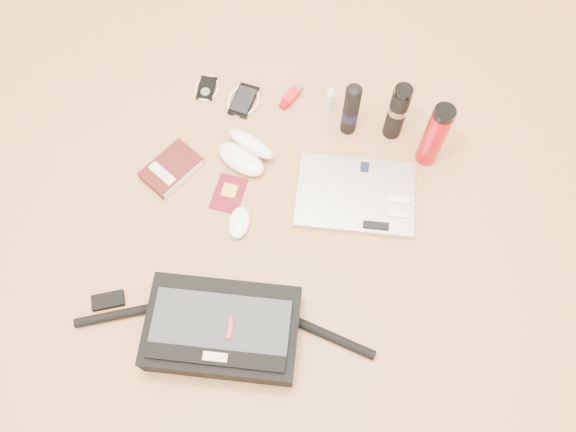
{
  "coord_description": "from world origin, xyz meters",
  "views": [
    {
      "loc": [
        0.26,
        -0.58,
        1.56
      ],
      "look_at": [
        0.03,
        0.06,
        0.06
      ],
      "focal_mm": 35.0,
      "sensor_mm": 36.0,
      "label": 1
    }
  ],
  "objects": [
    {
      "name": "passport",
      "position": [
        -0.18,
        0.09,
        0.0
      ],
      "size": [
        0.1,
        0.13,
        0.01
      ],
      "rotation": [
        0.0,
        0.0,
        0.07
      ],
      "color": "#540B14",
      "rests_on": "ground"
    },
    {
      "name": "sunglasses_case",
      "position": [
        -0.17,
        0.23,
        0.03
      ],
      "size": [
        0.2,
        0.18,
        0.1
      ],
      "rotation": [
        0.0,
        0.0,
        -0.3
      ],
      "color": "white",
      "rests_on": "ground"
    },
    {
      "name": "thermos_black",
      "position": [
        0.24,
        0.48,
        0.11
      ],
      "size": [
        0.06,
        0.06,
        0.23
      ],
      "rotation": [
        0.0,
        0.0,
        0.01
      ],
      "color": "black",
      "rests_on": "ground"
    },
    {
      "name": "mouse",
      "position": [
        -0.11,
        0.0,
        0.02
      ],
      "size": [
        0.08,
        0.12,
        0.03
      ],
      "rotation": [
        0.0,
        0.0,
        0.18
      ],
      "color": "white",
      "rests_on": "ground"
    },
    {
      "name": "ipod",
      "position": [
        -0.39,
        0.43,
        0.01
      ],
      "size": [
        0.1,
        0.1,
        0.01
      ],
      "rotation": [
        0.0,
        0.0,
        0.19
      ],
      "color": "black",
      "rests_on": "ground"
    },
    {
      "name": "laptop",
      "position": [
        0.2,
        0.21,
        0.01
      ],
      "size": [
        0.41,
        0.33,
        0.03
      ],
      "rotation": [
        0.0,
        0.0,
        0.23
      ],
      "color": "#ACACAF",
      "rests_on": "ground"
    },
    {
      "name": "thermos_red",
      "position": [
        0.37,
        0.42,
        0.13
      ],
      "size": [
        0.07,
        0.07,
        0.26
      ],
      "rotation": [
        0.0,
        0.0,
        0.09
      ],
      "color": "#B20B12",
      "rests_on": "ground"
    },
    {
      "name": "book",
      "position": [
        -0.37,
        0.1,
        0.02
      ],
      "size": [
        0.17,
        0.21,
        0.03
      ],
      "rotation": [
        0.0,
        0.0,
        -0.4
      ],
      "color": "#3F1210",
      "rests_on": "ground"
    },
    {
      "name": "phone",
      "position": [
        -0.26,
        0.43,
        0.01
      ],
      "size": [
        0.1,
        0.13,
        0.01
      ],
      "rotation": [
        0.0,
        0.0,
        0.01
      ],
      "color": "black",
      "rests_on": "ground"
    },
    {
      "name": "messenger_bag",
      "position": [
        -0.03,
        -0.32,
        0.05
      ],
      "size": [
        0.82,
        0.34,
        0.12
      ],
      "rotation": [
        0.0,
        0.0,
        0.23
      ],
      "color": "black",
      "rests_on": "ground"
    },
    {
      "name": "aerosol_can",
      "position": [
        0.1,
        0.44,
        0.11
      ],
      "size": [
        0.06,
        0.06,
        0.22
      ],
      "rotation": [
        0.0,
        0.0,
        0.28
      ],
      "color": "black",
      "rests_on": "ground"
    },
    {
      "name": "ground",
      "position": [
        0.0,
        0.0,
        0.0
      ],
      "size": [
        4.0,
        4.0,
        0.0
      ],
      "primitive_type": "plane",
      "color": "#A77245",
      "rests_on": "ground"
    },
    {
      "name": "spray_bottle",
      "position": [
        0.02,
        0.5,
        0.05
      ],
      "size": [
        0.04,
        0.04,
        0.1
      ],
      "rotation": [
        0.0,
        0.0,
        0.43
      ],
      "color": "#BCDFF9",
      "rests_on": "ground"
    },
    {
      "name": "inhaler",
      "position": [
        -0.11,
        0.49,
        0.01
      ],
      "size": [
        0.05,
        0.11,
        0.03
      ],
      "rotation": [
        0.0,
        0.0,
        -0.28
      ],
      "color": "red",
      "rests_on": "ground"
    }
  ]
}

